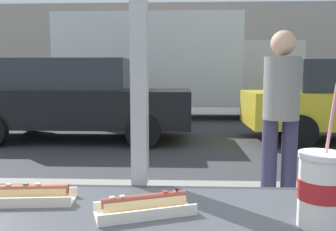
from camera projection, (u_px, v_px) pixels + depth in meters
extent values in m
plane|color=#38383A|center=(177.00, 128.00, 9.14)|extent=(60.00, 60.00, 0.00)
cube|color=#2A2C30|center=(139.00, 190.00, 1.12)|extent=(2.35, 0.02, 0.02)
cube|color=#A89E8E|center=(181.00, 52.00, 19.95)|extent=(28.00, 1.20, 5.30)
cylinder|color=white|center=(320.00, 192.00, 0.81)|extent=(0.10, 0.10, 0.16)
cylinder|color=red|center=(321.00, 189.00, 0.81)|extent=(0.10, 0.10, 0.05)
cylinder|color=black|center=(322.00, 159.00, 0.80)|extent=(0.09, 0.09, 0.01)
cylinder|color=white|center=(322.00, 155.00, 0.80)|extent=(0.11, 0.11, 0.01)
cylinder|color=pink|center=(330.00, 128.00, 0.79)|extent=(0.02, 0.02, 0.20)
cube|color=silver|center=(145.00, 212.00, 0.90)|extent=(0.27, 0.17, 0.01)
cube|color=silver|center=(149.00, 215.00, 0.85)|extent=(0.24, 0.09, 0.03)
cube|color=silver|center=(141.00, 202.00, 0.94)|extent=(0.24, 0.09, 0.03)
cylinder|color=#DBB77A|center=(145.00, 204.00, 0.89)|extent=(0.21, 0.11, 0.04)
cylinder|color=brown|center=(145.00, 199.00, 0.89)|extent=(0.21, 0.10, 0.03)
cube|color=red|center=(177.00, 191.00, 0.92)|extent=(0.02, 0.02, 0.01)
cube|color=beige|center=(112.00, 198.00, 0.87)|extent=(0.02, 0.01, 0.01)
cube|color=beige|center=(176.00, 191.00, 0.92)|extent=(0.02, 0.01, 0.01)
cube|color=beige|center=(122.00, 197.00, 0.87)|extent=(0.02, 0.01, 0.01)
cube|color=red|center=(165.00, 193.00, 0.91)|extent=(0.01, 0.01, 0.01)
cube|color=beige|center=(29.00, 201.00, 0.98)|extent=(0.25, 0.11, 0.01)
cube|color=beige|center=(24.00, 203.00, 0.93)|extent=(0.25, 0.03, 0.03)
cube|color=beige|center=(34.00, 192.00, 1.02)|extent=(0.25, 0.03, 0.03)
cylinder|color=tan|center=(29.00, 193.00, 0.97)|extent=(0.21, 0.06, 0.04)
cylinder|color=#9E4733|center=(29.00, 189.00, 0.97)|extent=(0.22, 0.05, 0.03)
cube|color=#337A2D|center=(26.00, 185.00, 0.97)|extent=(0.01, 0.01, 0.01)
cube|color=beige|center=(8.00, 185.00, 0.97)|extent=(0.01, 0.01, 0.01)
cube|color=beige|center=(38.00, 185.00, 0.97)|extent=(0.01, 0.01, 0.01)
cube|color=black|center=(80.00, 107.00, 7.41)|extent=(4.65, 1.86, 0.73)
cube|color=#282D33|center=(72.00, 75.00, 7.34)|extent=(2.42, 1.64, 0.63)
cylinder|color=black|center=(152.00, 119.00, 8.32)|extent=(0.64, 0.18, 0.64)
cylinder|color=black|center=(143.00, 132.00, 6.47)|extent=(0.64, 0.18, 0.64)
cylinder|color=black|center=(32.00, 118.00, 8.44)|extent=(0.64, 0.18, 0.64)
cylinder|color=black|center=(275.00, 120.00, 8.13)|extent=(0.64, 0.18, 0.64)
cylinder|color=black|center=(300.00, 132.00, 6.41)|extent=(0.64, 0.18, 0.64)
cube|color=silver|center=(150.00, 61.00, 11.25)|extent=(5.60, 2.20, 2.73)
cube|color=beige|center=(263.00, 74.00, 11.15)|extent=(1.90, 2.10, 1.90)
cylinder|color=black|center=(255.00, 101.00, 12.30)|extent=(0.90, 0.24, 0.90)
cylinder|color=black|center=(270.00, 106.00, 10.21)|extent=(0.90, 0.24, 0.90)
cylinder|color=black|center=(123.00, 101.00, 12.55)|extent=(0.90, 0.24, 0.90)
cylinder|color=black|center=(110.00, 106.00, 10.36)|extent=(0.90, 0.24, 0.90)
cylinder|color=#322D4B|center=(269.00, 165.00, 3.23)|extent=(0.14, 0.14, 0.84)
cylinder|color=#322D4B|center=(289.00, 165.00, 3.22)|extent=(0.14, 0.14, 0.84)
cylinder|color=slate|center=(282.00, 88.00, 3.15)|extent=(0.32, 0.32, 0.56)
sphere|color=tan|center=(283.00, 43.00, 3.10)|extent=(0.22, 0.22, 0.22)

